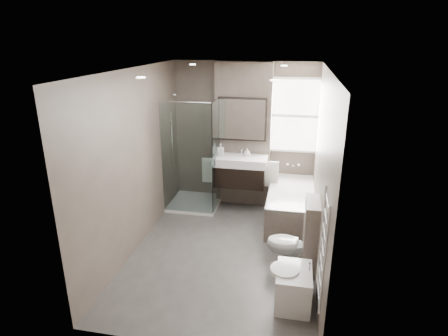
% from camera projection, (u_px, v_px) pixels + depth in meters
% --- Properties ---
extents(room, '(2.70, 3.90, 2.70)m').
position_uv_depth(room, '(225.00, 167.00, 5.14)').
color(room, '#484542').
rests_on(room, ground).
extents(vanity_pier, '(1.00, 0.25, 2.60)m').
position_uv_depth(vanity_pier, '(243.00, 135.00, 6.79)').
color(vanity_pier, '#5B5047').
rests_on(vanity_pier, ground).
extents(vanity, '(0.95, 0.47, 0.66)m').
position_uv_depth(vanity, '(240.00, 171.00, 6.65)').
color(vanity, black).
rests_on(vanity, vanity_pier).
extents(mirror_cabinet, '(0.86, 0.08, 0.76)m').
position_uv_depth(mirror_cabinet, '(242.00, 119.00, 6.53)').
color(mirror_cabinet, black).
rests_on(mirror_cabinet, vanity_pier).
extents(towel_left, '(0.24, 0.06, 0.44)m').
position_uv_depth(towel_left, '(209.00, 170.00, 6.74)').
color(towel_left, silver).
rests_on(towel_left, vanity_pier).
extents(towel_right, '(0.24, 0.06, 0.44)m').
position_uv_depth(towel_right, '(271.00, 174.00, 6.53)').
color(towel_right, silver).
rests_on(towel_right, vanity_pier).
extents(shower_enclosure, '(0.90, 0.90, 2.00)m').
position_uv_depth(shower_enclosure, '(198.00, 182.00, 6.80)').
color(shower_enclosure, white).
rests_on(shower_enclosure, ground).
extents(bathtub, '(0.75, 1.60, 0.57)m').
position_uv_depth(bathtub, '(291.00, 204.00, 6.32)').
color(bathtub, '#5B5047').
rests_on(bathtub, ground).
extents(window, '(0.98, 0.06, 1.33)m').
position_uv_depth(window, '(295.00, 116.00, 6.59)').
color(window, white).
rests_on(window, room).
extents(toilet, '(0.70, 0.44, 0.68)m').
position_uv_depth(toilet, '(291.00, 245.00, 5.05)').
color(toilet, white).
rests_on(toilet, ground).
extents(cistern_box, '(0.19, 0.55, 1.00)m').
position_uv_depth(cistern_box, '(310.00, 236.00, 4.96)').
color(cistern_box, '#5B5047').
rests_on(cistern_box, ground).
extents(bidet, '(0.48, 0.56, 0.58)m').
position_uv_depth(bidet, '(293.00, 286.00, 4.37)').
color(bidet, white).
rests_on(bidet, ground).
extents(towel_radiator, '(0.03, 0.49, 1.10)m').
position_uv_depth(towel_radiator, '(323.00, 249.00, 3.49)').
color(towel_radiator, silver).
rests_on(towel_radiator, room).
extents(soap_bottle_a, '(0.10, 0.10, 0.22)m').
position_uv_depth(soap_bottle_a, '(221.00, 150.00, 6.59)').
color(soap_bottle_a, white).
rests_on(soap_bottle_a, vanity).
extents(soap_bottle_b, '(0.11, 0.11, 0.14)m').
position_uv_depth(soap_bottle_b, '(247.00, 152.00, 6.59)').
color(soap_bottle_b, white).
rests_on(soap_bottle_b, vanity).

